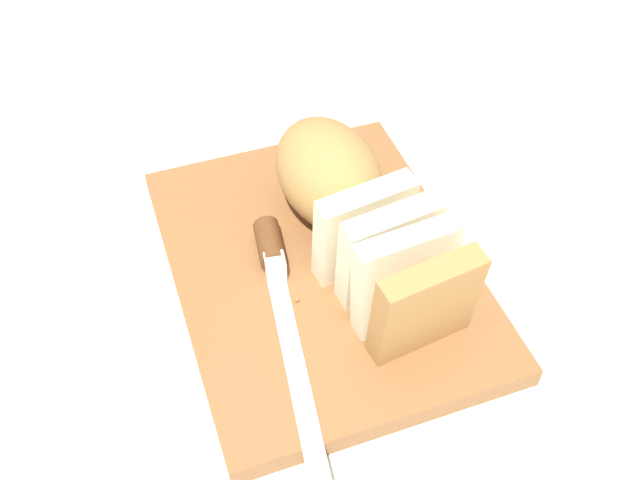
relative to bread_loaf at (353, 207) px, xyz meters
name	(u,v)px	position (x,y,z in m)	size (l,w,h in m)	color
ground_plane	(320,276)	(0.01, -0.04, -0.07)	(3.00, 3.00, 0.00)	silver
cutting_board	(320,269)	(0.01, -0.04, -0.06)	(0.36, 0.27, 0.02)	brown
bread_loaf	(353,207)	(0.00, 0.00, 0.00)	(0.27, 0.11, 0.10)	#A8753D
bread_knife	(276,274)	(0.02, -0.08, -0.04)	(0.29, 0.07, 0.03)	silver
crumb_near_knife	(297,300)	(0.05, -0.08, -0.05)	(0.00, 0.00, 0.00)	#996633
crumb_near_loaf	(319,206)	(-0.06, -0.01, -0.05)	(0.00, 0.00, 0.00)	#996633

